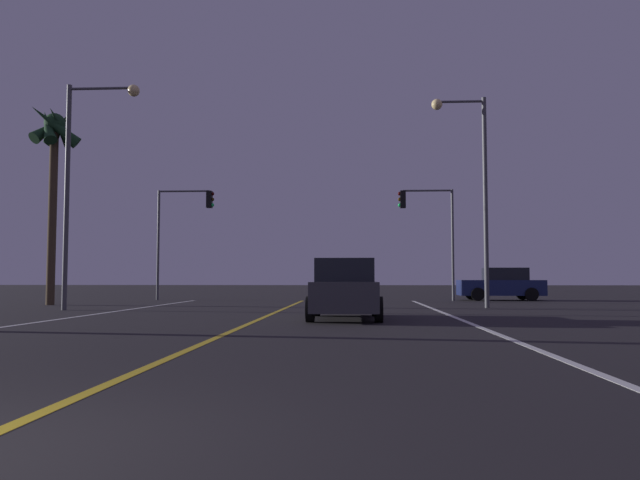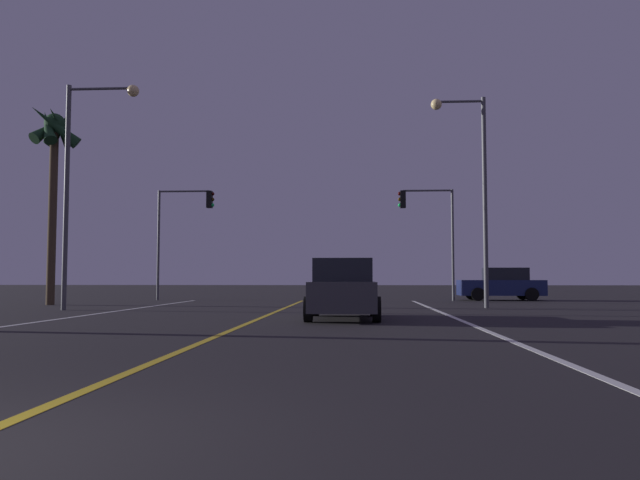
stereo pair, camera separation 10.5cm
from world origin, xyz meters
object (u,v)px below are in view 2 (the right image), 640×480
at_px(traffic_light_near_left, 184,219).
at_px(street_lamp_right_near, 620,67).
at_px(traffic_light_near_right, 427,219).
at_px(palm_tree_left_mid, 54,145).
at_px(car_lead_same_lane, 343,290).
at_px(street_lamp_right_far, 472,174).
at_px(car_crossing_side, 502,285).
at_px(street_lamp_left_mid, 84,166).

xyz_separation_m(traffic_light_near_left, street_lamp_right_near, (13.53, -22.02, 0.34)).
xyz_separation_m(traffic_light_near_right, palm_tree_left_mid, (-16.93, -6.19, 2.76)).
bearing_deg(car_lead_same_lane, street_lamp_right_far, -35.56).
bearing_deg(traffic_light_near_right, street_lamp_right_far, 96.78).
relative_size(car_crossing_side, palm_tree_left_mid, 0.49).
height_order(car_crossing_side, street_lamp_left_mid, street_lamp_left_mid).
distance_m(street_lamp_right_far, palm_tree_left_mid, 18.00).
relative_size(car_crossing_side, traffic_light_near_left, 0.74).
xyz_separation_m(traffic_light_near_right, street_lamp_right_far, (0.92, -7.74, 1.02)).
height_order(car_lead_same_lane, car_crossing_side, same).
bearing_deg(palm_tree_left_mid, car_lead_same_lane, -33.39).
distance_m(traffic_light_near_right, street_lamp_left_mid, 17.19).
xyz_separation_m(car_lead_same_lane, palm_tree_left_mid, (-12.89, 8.50, 6.19)).
bearing_deg(palm_tree_left_mid, traffic_light_near_left, 56.43).
relative_size(street_lamp_right_far, palm_tree_left_mid, 0.95).
bearing_deg(car_lead_same_lane, traffic_light_near_right, -15.39).
distance_m(car_crossing_side, street_lamp_right_far, 9.96).
height_order(street_lamp_right_far, palm_tree_left_mid, palm_tree_left_mid).
bearing_deg(traffic_light_near_right, palm_tree_left_mid, 20.08).
distance_m(car_crossing_side, street_lamp_right_near, 23.22).
height_order(street_lamp_right_near, street_lamp_right_far, street_lamp_right_far).
xyz_separation_m(street_lamp_left_mid, street_lamp_right_far, (14.60, 2.62, -0.02)).
distance_m(street_lamp_right_near, street_lamp_left_mid, 18.53).
bearing_deg(street_lamp_right_far, traffic_light_near_left, -29.39).
bearing_deg(street_lamp_right_far, traffic_light_near_right, -83.22).
relative_size(car_crossing_side, street_lamp_left_mid, 0.52).
relative_size(traffic_light_near_left, street_lamp_right_near, 0.82).
bearing_deg(street_lamp_right_near, car_crossing_side, -98.02).
distance_m(traffic_light_near_left, palm_tree_left_mid, 7.90).
height_order(car_crossing_side, street_lamp_right_near, street_lamp_right_near).
relative_size(car_lead_same_lane, traffic_light_near_left, 0.74).
height_order(car_lead_same_lane, street_lamp_right_far, street_lamp_right_far).
xyz_separation_m(car_lead_same_lane, street_lamp_right_far, (4.96, 6.94, 4.44)).
relative_size(traffic_light_near_right, street_lamp_right_near, 0.81).
bearing_deg(street_lamp_left_mid, traffic_light_near_left, 85.31).
relative_size(street_lamp_right_near, street_lamp_right_far, 0.86).
bearing_deg(traffic_light_near_right, street_lamp_right_near, 91.84).
bearing_deg(traffic_light_near_left, street_lamp_right_near, -58.43).
distance_m(car_crossing_side, traffic_light_near_left, 17.10).
bearing_deg(palm_tree_left_mid, traffic_light_near_right, 20.08).
distance_m(car_lead_same_lane, palm_tree_left_mid, 16.63).
bearing_deg(street_lamp_left_mid, car_lead_same_lane, -24.17).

